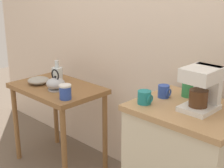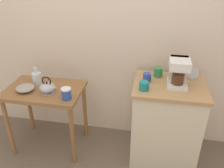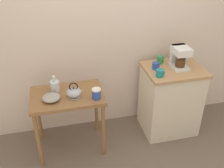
{
  "view_description": "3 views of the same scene",
  "coord_description": "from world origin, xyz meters",
  "px_view_note": "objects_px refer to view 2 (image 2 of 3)",
  "views": [
    {
      "loc": [
        1.68,
        -1.67,
        1.64
      ],
      "look_at": [
        0.14,
        -0.09,
        0.93
      ],
      "focal_mm": 54.2,
      "sensor_mm": 36.0,
      "label": 1
    },
    {
      "loc": [
        0.51,
        -1.99,
        1.93
      ],
      "look_at": [
        0.16,
        -0.11,
        0.9
      ],
      "focal_mm": 37.66,
      "sensor_mm": 36.0,
      "label": 2
    },
    {
      "loc": [
        -0.64,
        -2.48,
        2.31
      ],
      "look_at": [
        -0.07,
        -0.07,
        0.82
      ],
      "focal_mm": 42.5,
      "sensor_mm": 36.0,
      "label": 3
    }
  ],
  "objects_px": {
    "glass_carafe_vase": "(37,78)",
    "mug_blue": "(147,77)",
    "canister_enamel": "(66,94)",
    "table_clock": "(193,74)",
    "mug_tall_green": "(158,72)",
    "teakettle": "(48,88)",
    "coffee_maker": "(178,71)",
    "mug_dark_teal": "(144,86)",
    "bowl_stoneware": "(25,88)"
  },
  "relations": [
    {
      "from": "mug_blue",
      "to": "table_clock",
      "type": "relative_size",
      "value": 0.69
    },
    {
      "from": "teakettle",
      "to": "mug_tall_green",
      "type": "relative_size",
      "value": 1.94
    },
    {
      "from": "glass_carafe_vase",
      "to": "mug_blue",
      "type": "xyz_separation_m",
      "value": [
        1.15,
        -0.01,
        0.12
      ]
    },
    {
      "from": "teakettle",
      "to": "table_clock",
      "type": "height_order",
      "value": "table_clock"
    },
    {
      "from": "canister_enamel",
      "to": "mug_dark_teal",
      "type": "distance_m",
      "value": 0.73
    },
    {
      "from": "coffee_maker",
      "to": "mug_blue",
      "type": "bearing_deg",
      "value": 176.9
    },
    {
      "from": "teakettle",
      "to": "table_clock",
      "type": "relative_size",
      "value": 1.59
    },
    {
      "from": "coffee_maker",
      "to": "mug_tall_green",
      "type": "distance_m",
      "value": 0.24
    },
    {
      "from": "canister_enamel",
      "to": "mug_dark_teal",
      "type": "height_order",
      "value": "mug_dark_teal"
    },
    {
      "from": "glass_carafe_vase",
      "to": "mug_dark_teal",
      "type": "height_order",
      "value": "mug_dark_teal"
    },
    {
      "from": "mug_blue",
      "to": "teakettle",
      "type": "bearing_deg",
      "value": -170.91
    },
    {
      "from": "canister_enamel",
      "to": "coffee_maker",
      "type": "height_order",
      "value": "coffee_maker"
    },
    {
      "from": "glass_carafe_vase",
      "to": "coffee_maker",
      "type": "distance_m",
      "value": 1.45
    },
    {
      "from": "glass_carafe_vase",
      "to": "mug_dark_teal",
      "type": "distance_m",
      "value": 1.16
    },
    {
      "from": "coffee_maker",
      "to": "table_clock",
      "type": "relative_size",
      "value": 2.19
    },
    {
      "from": "mug_tall_green",
      "to": "table_clock",
      "type": "relative_size",
      "value": 0.82
    },
    {
      "from": "teakettle",
      "to": "mug_dark_teal",
      "type": "bearing_deg",
      "value": -1.33
    },
    {
      "from": "bowl_stoneware",
      "to": "table_clock",
      "type": "distance_m",
      "value": 1.67
    },
    {
      "from": "teakettle",
      "to": "table_clock",
      "type": "bearing_deg",
      "value": 11.1
    },
    {
      "from": "glass_carafe_vase",
      "to": "mug_blue",
      "type": "height_order",
      "value": "mug_blue"
    },
    {
      "from": "canister_enamel",
      "to": "mug_tall_green",
      "type": "distance_m",
      "value": 0.92
    },
    {
      "from": "bowl_stoneware",
      "to": "mug_dark_teal",
      "type": "relative_size",
      "value": 2.04
    },
    {
      "from": "mug_tall_green",
      "to": "table_clock",
      "type": "bearing_deg",
      "value": -0.55
    },
    {
      "from": "mug_blue",
      "to": "mug_tall_green",
      "type": "relative_size",
      "value": 0.85
    },
    {
      "from": "teakettle",
      "to": "glass_carafe_vase",
      "type": "height_order",
      "value": "glass_carafe_vase"
    },
    {
      "from": "glass_carafe_vase",
      "to": "canister_enamel",
      "type": "xyz_separation_m",
      "value": [
        0.42,
        -0.24,
        -0.01
      ]
    },
    {
      "from": "canister_enamel",
      "to": "mug_tall_green",
      "type": "bearing_deg",
      "value": 22.97
    },
    {
      "from": "mug_tall_green",
      "to": "canister_enamel",
      "type": "bearing_deg",
      "value": -157.03
    },
    {
      "from": "canister_enamel",
      "to": "table_clock",
      "type": "distance_m",
      "value": 1.24
    },
    {
      "from": "teakettle",
      "to": "mug_tall_green",
      "type": "distance_m",
      "value": 1.11
    },
    {
      "from": "bowl_stoneware",
      "to": "canister_enamel",
      "type": "height_order",
      "value": "canister_enamel"
    },
    {
      "from": "teakettle",
      "to": "coffee_maker",
      "type": "relative_size",
      "value": 0.72
    },
    {
      "from": "glass_carafe_vase",
      "to": "bowl_stoneware",
      "type": "bearing_deg",
      "value": -106.55
    },
    {
      "from": "glass_carafe_vase",
      "to": "mug_tall_green",
      "type": "bearing_deg",
      "value": 5.34
    },
    {
      "from": "mug_dark_teal",
      "to": "table_clock",
      "type": "bearing_deg",
      "value": 33.07
    },
    {
      "from": "mug_tall_green",
      "to": "mug_dark_teal",
      "type": "height_order",
      "value": "mug_tall_green"
    },
    {
      "from": "bowl_stoneware",
      "to": "mug_tall_green",
      "type": "bearing_deg",
      "value": 12.27
    },
    {
      "from": "mug_dark_teal",
      "to": "mug_blue",
      "type": "bearing_deg",
      "value": 83.96
    },
    {
      "from": "glass_carafe_vase",
      "to": "teakettle",
      "type": "bearing_deg",
      "value": -40.04
    },
    {
      "from": "canister_enamel",
      "to": "glass_carafe_vase",
      "type": "bearing_deg",
      "value": 150.05
    },
    {
      "from": "mug_blue",
      "to": "coffee_maker",
      "type": "bearing_deg",
      "value": -3.1
    },
    {
      "from": "glass_carafe_vase",
      "to": "table_clock",
      "type": "bearing_deg",
      "value": 4.11
    },
    {
      "from": "coffee_maker",
      "to": "mug_blue",
      "type": "height_order",
      "value": "coffee_maker"
    },
    {
      "from": "glass_carafe_vase",
      "to": "canister_enamel",
      "type": "height_order",
      "value": "glass_carafe_vase"
    },
    {
      "from": "mug_dark_teal",
      "to": "bowl_stoneware",
      "type": "bearing_deg",
      "value": 179.25
    },
    {
      "from": "teakettle",
      "to": "mug_dark_teal",
      "type": "relative_size",
      "value": 2.06
    },
    {
      "from": "glass_carafe_vase",
      "to": "table_clock",
      "type": "xyz_separation_m",
      "value": [
        1.59,
        0.11,
        0.13
      ]
    },
    {
      "from": "teakettle",
      "to": "canister_enamel",
      "type": "distance_m",
      "value": 0.24
    },
    {
      "from": "glass_carafe_vase",
      "to": "table_clock",
      "type": "height_order",
      "value": "table_clock"
    },
    {
      "from": "bowl_stoneware",
      "to": "teakettle",
      "type": "bearing_deg",
      "value": 1.53
    }
  ]
}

